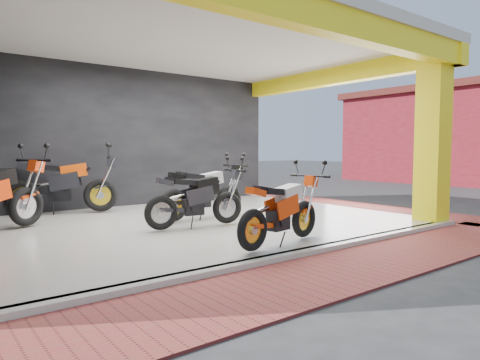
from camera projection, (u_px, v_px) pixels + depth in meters
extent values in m
plane|color=#2D2D30|center=(262.00, 243.00, 6.81)|extent=(80.00, 80.00, 0.00)
cube|color=silver|center=(196.00, 223.00, 8.39)|extent=(8.00, 6.00, 0.10)
cube|color=beige|center=(195.00, 39.00, 8.15)|extent=(8.40, 6.40, 0.20)
cube|color=black|center=(131.00, 139.00, 10.73)|extent=(8.20, 0.20, 3.50)
cube|color=yellow|center=(433.00, 136.00, 8.37)|extent=(0.50, 0.50, 3.50)
cube|color=yellow|center=(311.00, 16.00, 5.79)|extent=(8.40, 0.30, 0.40)
cube|color=yellow|center=(333.00, 77.00, 10.59)|extent=(0.30, 6.40, 0.40)
cube|color=silver|center=(309.00, 252.00, 6.00)|extent=(8.00, 0.20, 0.10)
cube|color=maroon|center=(354.00, 266.00, 5.39)|extent=(9.00, 1.40, 0.03)
cube|color=maroon|center=(351.00, 206.00, 11.31)|extent=(1.40, 7.00, 0.03)
cube|color=#3F1E14|center=(426.00, 159.00, 18.17)|extent=(0.06, 1.00, 2.20)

